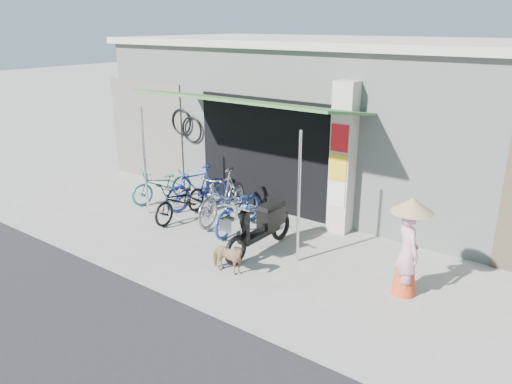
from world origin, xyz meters
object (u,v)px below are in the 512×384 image
Objects in this scene: bike_teal at (162,185)px; bike_black at (181,200)px; nun at (408,247)px; bike_blue at (197,188)px; bike_navy at (239,209)px; moped at (261,226)px; bike_silver at (223,196)px; street_dog at (227,258)px.

bike_black reaches higher than bike_teal.
nun reaches higher than bike_black.
bike_navy is at bearing 2.26° from bike_blue.
bike_teal is 0.99× the size of nun.
bike_black is at bearing 174.76° from moped.
bike_teal is at bearing 169.08° from bike_silver.
bike_navy is at bearing -25.37° from bike_silver.
bike_blue is 0.71m from bike_black.
bike_teal is 1.93m from bike_silver.
nun reaches higher than bike_teal.
bike_navy reaches higher than street_dog.
bike_navy reaches higher than bike_teal.
nun is at bearing 2.96° from moped.
moped is (-0.07, 1.05, 0.20)m from street_dog.
bike_navy is (2.50, -0.26, 0.03)m from bike_teal.
bike_silver reaches higher than bike_teal.
bike_silver is (0.79, 0.45, 0.13)m from bike_black.
bike_teal is 0.97× the size of bike_blue.
street_dog is at bearing -20.76° from bike_blue.
street_dog is at bearing 66.75° from nun.
bike_navy is 2.50× the size of street_dog.
bike_blue is 2.40× the size of street_dog.
nun is at bearing -74.18° from street_dog.
nun reaches higher than bike_navy.
nun is (3.65, -0.45, 0.36)m from bike_navy.
bike_silver is 1.15× the size of nun.
bike_black is at bearing -176.64° from bike_navy.
bike_black is 1.00× the size of nun.
bike_navy is 1.06× the size of nun.
bike_navy reaches higher than bike_black.
moped is (2.32, -0.26, 0.07)m from bike_black.
bike_silver is 0.96× the size of moped.
moped reaches higher than bike_teal.
bike_blue is at bearing 98.50° from bike_black.
bike_blue is 5.26m from nun.
bike_teal is 0.99m from bike_blue.
bike_teal is 0.86× the size of bike_silver.
nun is at bearing 7.53° from bike_teal.
moped is at bearing 45.23° from nun.
moped is at bearing -3.54° from bike_blue.
bike_blue is 1.02× the size of nun.
bike_silver is at bearing 155.13° from bike_navy.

